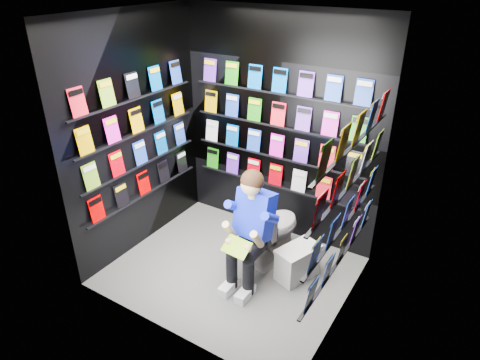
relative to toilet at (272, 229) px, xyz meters
The scene contains 14 objects.
floor 0.63m from the toilet, 118.58° to the right, with size 2.40×2.40×0.00m, color slate.
ceiling 2.29m from the toilet, 118.58° to the right, with size 2.40×2.40×0.00m, color white.
wall_back 1.11m from the toilet, 114.26° to the left, with size 2.40×0.04×2.60m, color black.
wall_front 1.74m from the toilet, 99.64° to the right, with size 2.40×0.04×2.60m, color black.
wall_left 1.78m from the toilet, 162.62° to the right, with size 0.04×2.00×2.60m, color black.
wall_right 1.41m from the toilet, 25.41° to the right, with size 0.04×2.00×2.60m, color black.
comics_back 1.10m from the toilet, 115.50° to the left, with size 2.10×0.06×1.37m, color #D30001, non-canonical shape.
comics_left 1.76m from the toilet, 162.27° to the right, with size 0.06×1.70×1.37m, color #D30001, non-canonical shape.
comics_right 1.39m from the toilet, 26.12° to the right, with size 0.06×1.70×1.37m, color #D30001, non-canonical shape.
toilet is the anchor object (origin of this frame).
longbox 0.47m from the toilet, 22.60° to the right, with size 0.24×0.44×0.33m, color silver.
longbox_lid 0.42m from the toilet, 22.60° to the right, with size 0.27×0.47×0.03m, color silver.
reader 0.54m from the toilet, 90.00° to the right, with size 0.50×0.73×1.35m, color #1423D2, non-canonical shape.
held_comic 0.76m from the toilet, 90.00° to the right, with size 0.27×0.01×0.19m, color green.
Camera 1 is at (2.02, -3.06, 2.97)m, focal length 32.00 mm.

